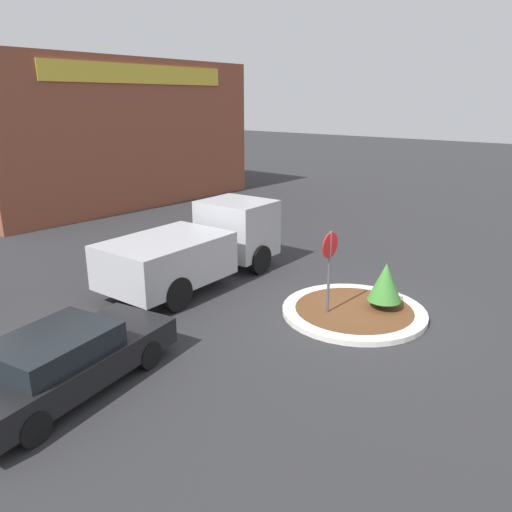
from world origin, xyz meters
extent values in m
plane|color=#2D2D30|center=(0.00, 0.00, 0.00)|extent=(120.00, 120.00, 0.00)
cylinder|color=silver|center=(0.00, 0.00, 0.07)|extent=(3.84, 3.84, 0.14)
cylinder|color=brown|center=(0.00, 0.00, 0.07)|extent=(3.14, 3.14, 0.14)
cylinder|color=#4C4C51|center=(-0.64, 0.44, 1.17)|extent=(0.07, 0.07, 2.34)
cylinder|color=#B71414|center=(-0.64, 0.44, 1.98)|extent=(0.67, 0.03, 0.67)
cylinder|color=brown|center=(0.56, -0.58, 0.26)|extent=(0.08, 0.08, 0.24)
cone|color=#3D7F33|center=(0.56, -0.58, 0.90)|extent=(0.90, 0.90, 1.03)
cube|color=#B2B2B7|center=(1.01, 5.12, 1.36)|extent=(2.08, 2.36, 1.85)
cube|color=#B2B2B7|center=(-2.28, 4.93, 1.07)|extent=(3.79, 2.58, 1.27)
cube|color=black|center=(1.69, 5.16, 1.68)|extent=(0.16, 2.02, 0.65)
cylinder|color=black|center=(0.76, 6.20, 0.48)|extent=(0.97, 0.32, 0.96)
cylinder|color=black|center=(0.89, 4.02, 0.48)|extent=(0.97, 0.32, 0.96)
cylinder|color=black|center=(-3.02, 5.98, 0.48)|extent=(0.97, 0.32, 0.96)
cylinder|color=black|center=(-2.89, 3.80, 0.48)|extent=(0.97, 0.32, 0.96)
cube|color=brown|center=(5.07, 18.05, 3.75)|extent=(15.21, 6.00, 7.49)
cube|color=gold|center=(5.07, 15.02, 6.68)|extent=(10.65, 0.08, 0.90)
cube|color=black|center=(-6.88, 2.50, 0.55)|extent=(4.87, 2.63, 0.57)
cube|color=black|center=(-7.11, 2.46, 1.07)|extent=(2.47, 1.97, 0.46)
cylinder|color=black|center=(-5.63, 3.59, 0.30)|extent=(0.64, 0.31, 0.61)
cylinder|color=black|center=(-5.32, 1.95, 0.30)|extent=(0.64, 0.31, 0.61)
cylinder|color=black|center=(-8.13, 1.42, 0.30)|extent=(0.64, 0.31, 0.61)
camera|label=1|loc=(-11.13, -5.93, 5.52)|focal=35.00mm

